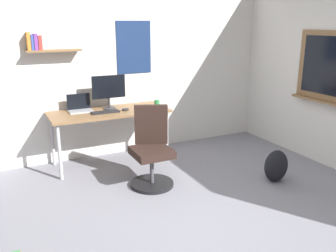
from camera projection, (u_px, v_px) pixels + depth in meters
ground_plane at (200, 231)px, 3.39m from camera, size 5.20×5.20×0.00m
wall_back at (114, 66)px, 5.13m from camera, size 5.00×0.30×2.60m
desk at (109, 116)px, 4.86m from camera, size 1.59×0.66×0.75m
office_chair at (152, 152)px, 4.29m from camera, size 0.54×0.55×0.95m
laptop at (80, 107)px, 4.81m from camera, size 0.31×0.21×0.23m
monitor_primary at (109, 90)px, 4.88m from camera, size 0.46×0.17×0.46m
keyboard at (105, 112)px, 4.74m from camera, size 0.37×0.13×0.02m
computer_mouse at (125, 109)px, 4.85m from camera, size 0.10×0.06×0.03m
coffee_mug at (157, 103)px, 5.09m from camera, size 0.08×0.08×0.09m
backpack at (276, 166)px, 4.40m from camera, size 0.32×0.22×0.40m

